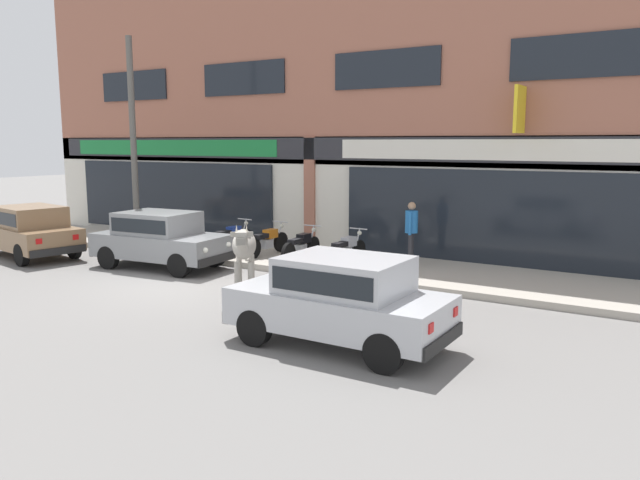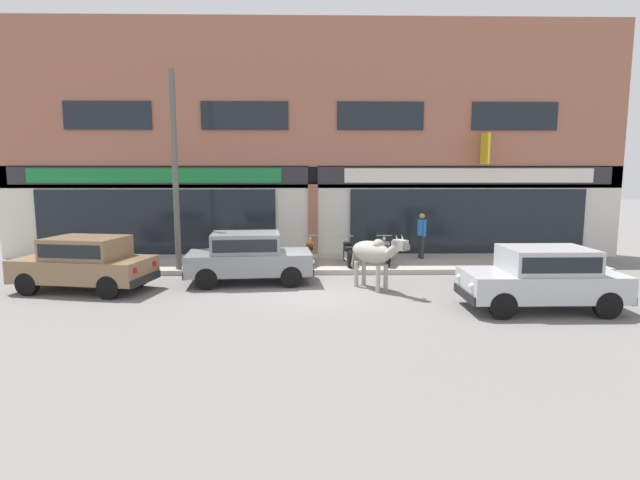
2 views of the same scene
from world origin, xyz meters
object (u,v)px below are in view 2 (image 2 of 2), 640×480
at_px(motorcycle_1, 310,252).
at_px(car_1, 248,255).
at_px(car_2, 543,275).
at_px(car_0, 85,261).
at_px(motorcycle_2, 348,253).
at_px(pedestrian, 422,231).
at_px(motorcycle_0, 272,252).
at_px(motorcycle_3, 386,252).
at_px(cow, 374,253).
at_px(utility_pole, 175,172).

bearing_deg(motorcycle_1, car_1, -127.75).
bearing_deg(car_2, car_1, 157.31).
bearing_deg(car_2, car_0, 169.52).
bearing_deg(motorcycle_2, car_1, -145.38).
xyz_separation_m(car_0, pedestrian, (9.92, 3.97, 0.33)).
relative_size(car_2, motorcycle_0, 2.00).
distance_m(car_2, motorcycle_3, 5.91).
height_order(car_2, pedestrian, pedestrian).
distance_m(cow, motorcycle_2, 3.03).
bearing_deg(utility_pole, motorcycle_2, 7.74).
bearing_deg(motorcycle_1, motorcycle_0, -176.86).
distance_m(car_0, utility_pole, 3.77).
distance_m(cow, motorcycle_3, 3.21).
xyz_separation_m(motorcycle_3, pedestrian, (1.38, 0.91, 0.60)).
relative_size(car_0, motorcycle_3, 2.09).
bearing_deg(car_1, utility_pole, 150.12).
relative_size(car_2, utility_pole, 0.60).
xyz_separation_m(car_0, car_1, (4.24, 0.88, 0.00)).
xyz_separation_m(cow, motorcycle_3, (0.81, 3.08, -0.46)).
distance_m(cow, car_0, 7.73).
xyz_separation_m(cow, utility_pole, (-5.84, 2.23, 2.18)).
xyz_separation_m(car_1, motorcycle_1, (1.76, 2.28, -0.27)).
height_order(cow, motorcycle_3, cow).
xyz_separation_m(motorcycle_1, utility_pole, (-4.11, -0.93, 2.65)).
bearing_deg(motorcycle_3, car_0, -160.23).
relative_size(car_1, car_2, 1.03).
xyz_separation_m(cow, car_2, (3.64, -2.10, -0.19)).
distance_m(car_2, pedestrian, 6.26).
bearing_deg(car_2, motorcycle_1, 135.59).
bearing_deg(car_0, pedestrian, 21.83).
xyz_separation_m(car_2, utility_pole, (-9.48, 4.33, 2.38)).
bearing_deg(motorcycle_1, car_0, -152.31).
distance_m(motorcycle_3, utility_pole, 7.20).
relative_size(motorcycle_0, motorcycle_2, 1.00).
height_order(motorcycle_1, motorcycle_3, same).
bearing_deg(pedestrian, motorcycle_0, -170.21).
relative_size(cow, motorcycle_0, 1.01).
bearing_deg(motorcycle_3, motorcycle_0, 179.78).
height_order(car_1, motorcycle_2, car_1).
bearing_deg(motorcycle_3, cow, -104.71).
distance_m(car_0, motorcycle_2, 7.84).
xyz_separation_m(cow, motorcycle_0, (-2.98, 3.09, -0.46)).
distance_m(cow, car_2, 4.21).
bearing_deg(motorcycle_0, pedestrian, 9.79).
height_order(car_1, motorcycle_1, car_1).
bearing_deg(motorcycle_0, car_1, -103.05).
distance_m(motorcycle_0, motorcycle_2, 2.50).
distance_m(cow, car_1, 3.60).
bearing_deg(utility_pole, car_1, -29.88).
relative_size(car_1, pedestrian, 2.32).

